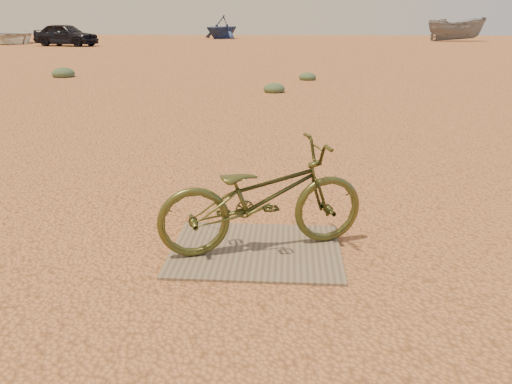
# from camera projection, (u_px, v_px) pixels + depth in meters

# --- Properties ---
(ground) EXTENTS (120.00, 120.00, 0.00)m
(ground) POSITION_uv_depth(u_px,v_px,m) (299.00, 256.00, 4.07)
(ground) COLOR #D8844F
(ground) RESTS_ON ground
(plywood_board) EXTENTS (1.40, 1.08, 0.02)m
(plywood_board) POSITION_uv_depth(u_px,v_px,m) (256.00, 250.00, 4.15)
(plywood_board) COLOR #796B51
(plywood_board) RESTS_ON ground
(bicycle) EXTENTS (1.81, 1.12, 0.90)m
(bicycle) POSITION_uv_depth(u_px,v_px,m) (263.00, 197.00, 4.03)
(bicycle) COLOR #45481E
(bicycle) RESTS_ON plywood_board
(car) EXTENTS (4.88, 2.84, 1.56)m
(car) POSITION_uv_depth(u_px,v_px,m) (66.00, 35.00, 35.54)
(car) COLOR black
(car) RESTS_ON ground
(boat_near_left) EXTENTS (5.78, 6.97, 1.25)m
(boat_near_left) POSITION_uv_depth(u_px,v_px,m) (11.00, 35.00, 39.05)
(boat_near_left) COLOR silver
(boat_near_left) RESTS_ON ground
(boat_far_left) EXTENTS (5.40, 5.54, 2.22)m
(boat_far_left) POSITION_uv_depth(u_px,v_px,m) (222.00, 27.00, 48.73)
(boat_far_left) COLOR navy
(boat_far_left) RESTS_ON ground
(boat_mid_right) EXTENTS (5.32, 2.54, 1.98)m
(boat_mid_right) POSITION_uv_depth(u_px,v_px,m) (456.00, 29.00, 43.29)
(boat_mid_right) COLOR slate
(boat_mid_right) RESTS_ON ground
(kale_a) EXTENTS (0.56, 0.56, 0.31)m
(kale_a) POSITION_uv_depth(u_px,v_px,m) (274.00, 92.00, 13.20)
(kale_a) COLOR #546845
(kale_a) RESTS_ON ground
(kale_b) EXTENTS (0.55, 0.55, 0.30)m
(kale_b) POSITION_uv_depth(u_px,v_px,m) (307.00, 80.00, 15.85)
(kale_b) COLOR #546845
(kale_b) RESTS_ON ground
(kale_c) EXTENTS (0.74, 0.74, 0.41)m
(kale_c) POSITION_uv_depth(u_px,v_px,m) (64.00, 77.00, 16.65)
(kale_c) COLOR #546845
(kale_c) RESTS_ON ground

